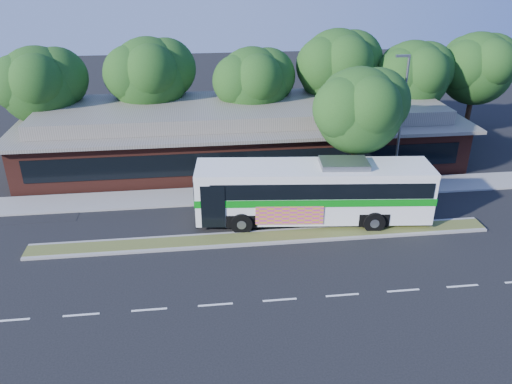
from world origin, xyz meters
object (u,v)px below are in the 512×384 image
Objects in this scene: transit_bus at (314,188)px; sedan at (119,177)px; sidewalk_tree at (364,108)px; lamp_post at (400,121)px.

transit_bus is 3.24× the size of sedan.
transit_bus is 13.97m from sedan.
sedan is at bearing 167.35° from sidewalk_tree.
sedan is 17.14m from sidewalk_tree.
sidewalk_tree is (3.67, 3.04, 3.84)m from transit_bus.
transit_bus reaches higher than sedan.
lamp_post is 1.06× the size of sidewalk_tree.
lamp_post is at bearing -103.40° from sedan.
lamp_post reaches higher than sedan.
sedan is at bearing 157.31° from transit_bus.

